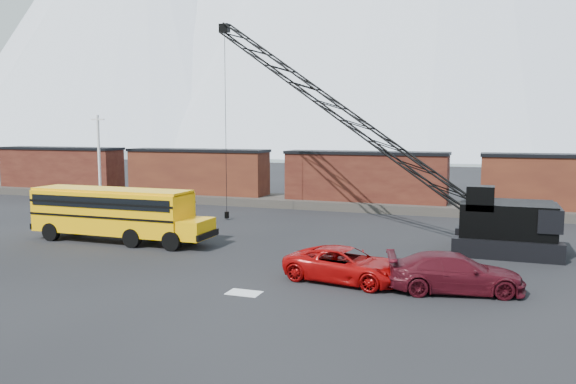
% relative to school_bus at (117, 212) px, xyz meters
% --- Properties ---
extents(ground, '(160.00, 160.00, 0.00)m').
position_rel_school_bus_xyz_m(ground, '(11.07, -3.15, -1.79)').
color(ground, black).
rests_on(ground, ground).
extents(gravel_berm, '(120.00, 5.00, 0.70)m').
position_rel_school_bus_xyz_m(gravel_berm, '(11.07, 18.85, -1.44)').
color(gravel_berm, '#46403A').
rests_on(gravel_berm, ground).
extents(boxcar_west_far, '(13.70, 3.10, 4.17)m').
position_rel_school_bus_xyz_m(boxcar_west_far, '(-20.93, 18.85, 0.97)').
color(boxcar_west_far, '#572518').
rests_on(boxcar_west_far, gravel_berm).
extents(boxcar_west_near, '(13.70, 3.10, 4.17)m').
position_rel_school_bus_xyz_m(boxcar_west_near, '(-4.93, 18.85, 0.97)').
color(boxcar_west_near, '#411B12').
rests_on(boxcar_west_near, gravel_berm).
extents(boxcar_mid, '(13.70, 3.10, 4.17)m').
position_rel_school_bus_xyz_m(boxcar_mid, '(11.07, 18.85, 0.97)').
color(boxcar_mid, '#572518').
rests_on(boxcar_mid, gravel_berm).
extents(boxcar_east_near, '(13.70, 3.10, 4.17)m').
position_rel_school_bus_xyz_m(boxcar_east_near, '(27.07, 18.85, 0.97)').
color(boxcar_east_near, '#411B12').
rests_on(boxcar_east_near, gravel_berm).
extents(utility_pole, '(1.40, 0.24, 8.00)m').
position_rel_school_bus_xyz_m(utility_pole, '(-12.93, 14.85, 2.36)').
color(utility_pole, silver).
rests_on(utility_pole, ground).
extents(snow_patch, '(1.40, 0.90, 0.02)m').
position_rel_school_bus_xyz_m(snow_patch, '(11.57, -7.15, -1.78)').
color(snow_patch, silver).
rests_on(snow_patch, ground).
extents(school_bus, '(11.65, 2.65, 3.19)m').
position_rel_school_bus_xyz_m(school_bus, '(0.00, 0.00, 0.00)').
color(school_bus, '#FFB005').
rests_on(school_bus, ground).
extents(red_pickup, '(5.80, 3.36, 1.52)m').
position_rel_school_bus_xyz_m(red_pickup, '(15.08, -3.99, -1.03)').
color(red_pickup, '#A10707').
rests_on(red_pickup, ground).
extents(maroon_suv, '(5.96, 3.48, 1.62)m').
position_rel_school_bus_xyz_m(maroon_suv, '(19.74, -4.00, -0.98)').
color(maroon_suv, '#440C15').
rests_on(maroon_suv, ground).
extents(crawler_crane, '(22.60, 7.57, 14.46)m').
position_rel_school_bus_xyz_m(crawler_crane, '(11.56, 7.20, 6.24)').
color(crawler_crane, black).
rests_on(crawler_crane, ground).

